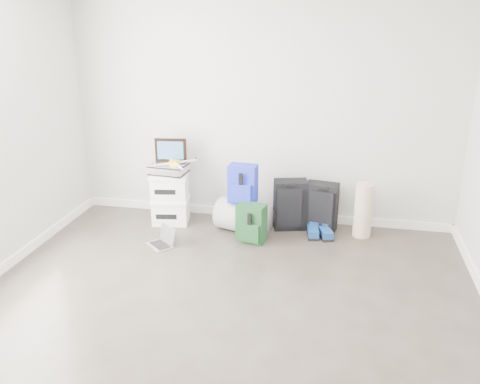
% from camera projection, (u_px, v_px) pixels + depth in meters
% --- Properties ---
extents(ground, '(5.00, 5.00, 0.00)m').
position_uv_depth(ground, '(209.00, 339.00, 3.97)').
color(ground, '#352D26').
rests_on(ground, ground).
extents(room_envelope, '(4.52, 5.02, 2.71)m').
position_uv_depth(room_envelope, '(205.00, 121.00, 3.40)').
color(room_envelope, beige).
rests_on(room_envelope, ground).
extents(boxes_stack, '(0.48, 0.41, 0.61)m').
position_uv_depth(boxes_stack, '(170.00, 198.00, 6.03)').
color(boxes_stack, white).
rests_on(boxes_stack, ground).
extents(briefcase, '(0.43, 0.33, 0.12)m').
position_uv_depth(briefcase, '(169.00, 169.00, 5.90)').
color(briefcase, '#B2B2B7').
rests_on(briefcase, boxes_stack).
extents(painting, '(0.37, 0.07, 0.28)m').
position_uv_depth(painting, '(171.00, 150.00, 5.93)').
color(painting, black).
rests_on(painting, briefcase).
extents(drone, '(0.45, 0.45, 0.05)m').
position_uv_depth(drone, '(174.00, 163.00, 5.84)').
color(drone, yellow).
rests_on(drone, briefcase).
extents(duffel_bag, '(0.69, 0.54, 0.37)m').
position_uv_depth(duffel_bag, '(243.00, 216.00, 5.81)').
color(duffel_bag, gray).
rests_on(duffel_bag, ground).
extents(blue_backpack, '(0.32, 0.25, 0.44)m').
position_uv_depth(blue_backpack, '(243.00, 185.00, 5.65)').
color(blue_backpack, '#1A25AE').
rests_on(blue_backpack, duffel_bag).
extents(large_suitcase, '(0.42, 0.32, 0.58)m').
position_uv_depth(large_suitcase, '(290.00, 205.00, 5.86)').
color(large_suitcase, black).
rests_on(large_suitcase, ground).
extents(green_backpack, '(0.34, 0.28, 0.43)m').
position_uv_depth(green_backpack, '(251.00, 224.00, 5.56)').
color(green_backpack, '#163C1C').
rests_on(green_backpack, ground).
extents(carry_on, '(0.39, 0.29, 0.57)m').
position_uv_depth(carry_on, '(321.00, 207.00, 5.82)').
color(carry_on, black).
rests_on(carry_on, ground).
extents(shoes, '(0.32, 0.33, 0.10)m').
position_uv_depth(shoes, '(319.00, 232.00, 5.73)').
color(shoes, black).
rests_on(shoes, ground).
extents(rolled_rug, '(0.20, 0.20, 0.62)m').
position_uv_depth(rolled_rug, '(363.00, 210.00, 5.66)').
color(rolled_rug, tan).
rests_on(rolled_rug, ground).
extents(laptop, '(0.35, 0.34, 0.20)m').
position_uv_depth(laptop, '(163.00, 241.00, 5.51)').
color(laptop, silver).
rests_on(laptop, ground).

